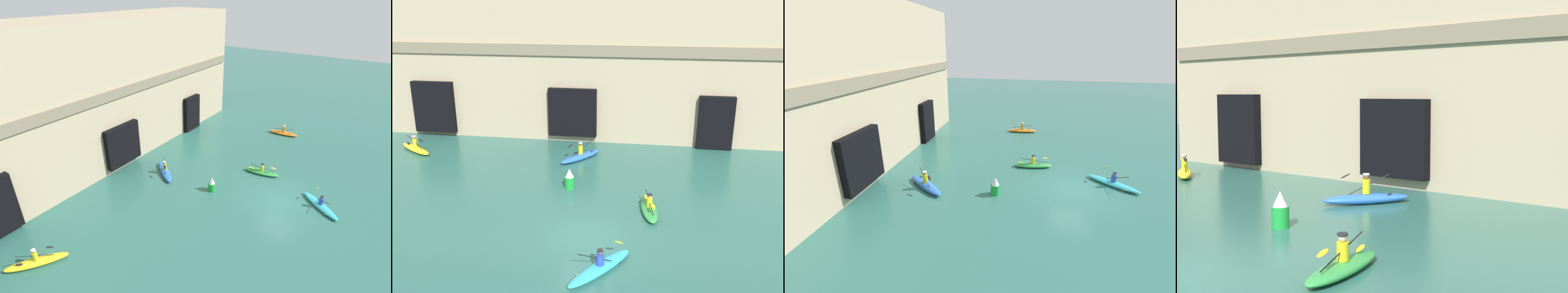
% 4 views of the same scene
% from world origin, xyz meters
% --- Properties ---
extents(ground_plane, '(120.00, 120.00, 0.00)m').
position_xyz_m(ground_plane, '(0.00, 0.00, 0.00)').
color(ground_plane, '#2D665B').
extents(cliff_bluff, '(35.09, 7.86, 12.37)m').
position_xyz_m(cliff_bluff, '(-2.98, 17.24, 6.15)').
color(cliff_bluff, tan).
rests_on(cliff_bluff, ground).
extents(kayak_green, '(1.24, 3.04, 1.01)m').
position_xyz_m(kayak_green, '(2.89, 2.76, 0.20)').
color(kayak_green, green).
rests_on(kayak_green, ground).
extents(kayak_yellow, '(3.33, 2.54, 1.17)m').
position_xyz_m(kayak_yellow, '(-13.81, 9.51, 0.23)').
color(kayak_yellow, yellow).
rests_on(kayak_yellow, ground).
extents(kayak_orange, '(1.11, 3.14, 1.10)m').
position_xyz_m(kayak_orange, '(11.80, 4.14, 0.20)').
color(kayak_orange, orange).
rests_on(kayak_orange, ground).
extents(kayak_blue, '(2.71, 3.28, 1.24)m').
position_xyz_m(kayak_blue, '(-1.89, 9.74, 0.24)').
color(kayak_blue, blue).
rests_on(kayak_blue, ground).
extents(kayak_cyan, '(2.63, 3.33, 1.21)m').
position_xyz_m(kayak_cyan, '(1.05, -2.69, 0.20)').
color(kayak_cyan, '#33B2C6').
rests_on(kayak_cyan, ground).
extents(marker_buoy, '(0.57, 0.57, 1.20)m').
position_xyz_m(marker_buoy, '(-1.72, 5.03, 0.55)').
color(marker_buoy, green).
rests_on(marker_buoy, ground).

